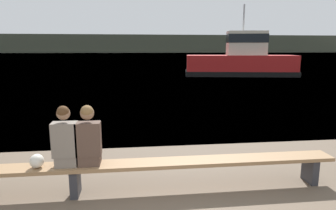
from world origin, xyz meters
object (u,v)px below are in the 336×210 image
at_px(shopping_bag, 37,161).
at_px(tugboat_red, 241,62).
at_px(bench_main, 75,170).
at_px(person_right, 89,138).
at_px(person_left, 65,140).

distance_m(shopping_bag, tugboat_red, 22.68).
bearing_deg(shopping_bag, bench_main, 2.74).
bearing_deg(shopping_bag, person_right, 1.67).
bearing_deg(person_left, shopping_bag, -176.94).
distance_m(person_left, shopping_bag, 0.54).
xyz_separation_m(bench_main, tugboat_red, (10.13, 19.98, 0.75)).
bearing_deg(person_left, person_right, -0.07).
height_order(shopping_bag, tugboat_red, tugboat_red).
height_order(person_left, person_right, same).
height_order(person_left, tugboat_red, tugboat_red).
bearing_deg(person_left, bench_main, 1.45).
xyz_separation_m(bench_main, person_left, (-0.11, -0.00, 0.50)).
bearing_deg(person_left, tugboat_red, 62.87).
distance_m(person_left, tugboat_red, 22.45).
bearing_deg(person_right, shopping_bag, -178.33).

